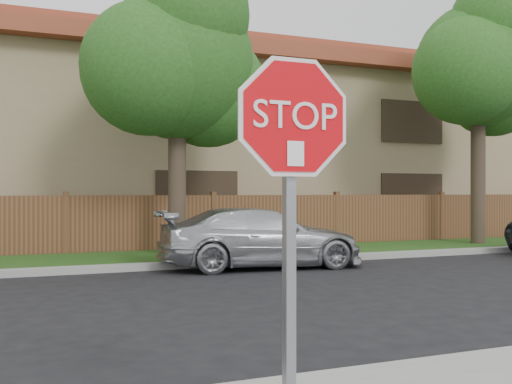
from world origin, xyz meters
name	(u,v)px	position (x,y,z in m)	size (l,w,h in m)	color
far_curb	(79,270)	(0.00, 8.15, 0.07)	(70.00, 0.30, 0.15)	gray
grass_strip	(72,262)	(0.00, 9.80, 0.06)	(70.00, 3.00, 0.12)	#1E4714
fence	(66,227)	(0.00, 11.40, 0.80)	(70.00, 0.12, 1.60)	#51311C
apartment_building	(52,139)	(0.00, 17.00, 3.53)	(35.20, 9.20, 7.20)	#9D8461
tree_mid	(179,63)	(2.52, 9.57, 4.87)	(4.80, 3.90, 7.35)	#382B21
tree_right	(482,65)	(12.02, 9.57, 5.57)	(4.80, 3.90, 8.20)	#382B21
stop_sign	(292,171)	(0.27, -1.48, 1.83)	(1.01, 0.13, 2.55)	gray
sedan_right	(261,238)	(3.88, 7.60, 0.67)	(1.87, 4.61, 1.34)	#B0B2B7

